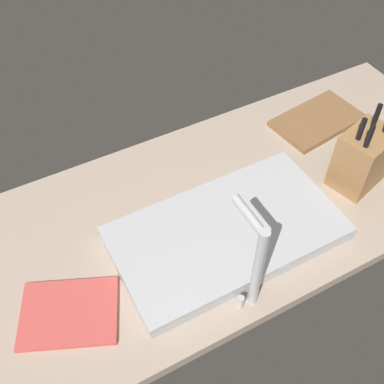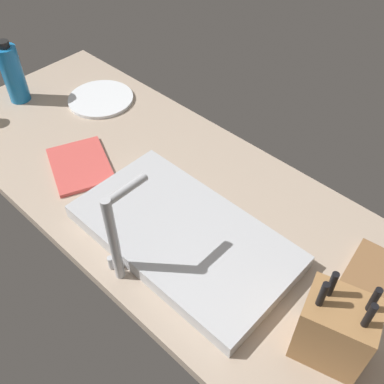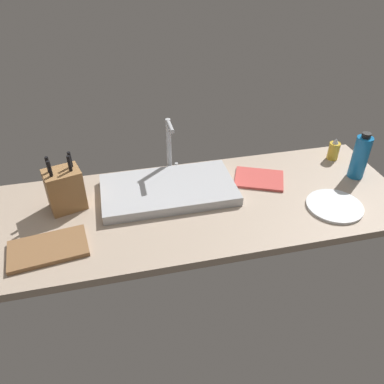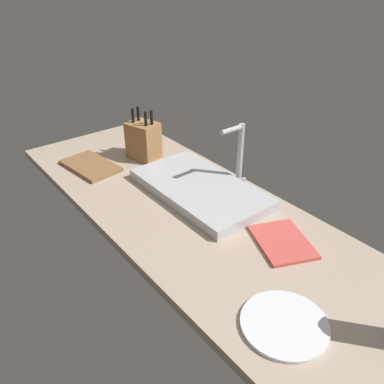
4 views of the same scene
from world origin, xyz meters
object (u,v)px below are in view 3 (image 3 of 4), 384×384
(knife_block, at_px, (65,189))
(faucet, at_px, (169,143))
(dinner_plate, at_px, (334,206))
(dish_towel, at_px, (259,179))
(sink_basin, at_px, (168,190))
(soap_bottle, at_px, (334,150))
(water_bottle, at_px, (360,157))
(cutting_board, at_px, (48,248))

(knife_block, bearing_deg, faucet, 4.20)
(knife_block, bearing_deg, dinner_plate, -28.91)
(faucet, distance_m, dish_towel, 0.45)
(sink_basin, xyz_separation_m, faucet, (0.04, 0.17, 0.14))
(soap_bottle, relative_size, water_bottle, 0.51)
(sink_basin, distance_m, faucet, 0.22)
(knife_block, xyz_separation_m, dish_towel, (0.87, 0.01, -0.09))
(sink_basin, bearing_deg, dish_towel, 1.69)
(soap_bottle, bearing_deg, dish_towel, -166.78)
(water_bottle, xyz_separation_m, dish_towel, (-0.46, 0.07, -0.10))
(faucet, distance_m, cutting_board, 0.70)
(cutting_board, relative_size, dish_towel, 1.26)
(faucet, height_order, dish_towel, faucet)
(sink_basin, xyz_separation_m, knife_block, (-0.43, 0.00, 0.07))
(cutting_board, xyz_separation_m, soap_bottle, (1.37, 0.37, 0.04))
(knife_block, bearing_deg, sink_basin, -15.93)
(sink_basin, relative_size, water_bottle, 2.58)
(cutting_board, bearing_deg, knife_block, 75.52)
(dish_towel, bearing_deg, dinner_plate, -48.63)
(faucet, relative_size, water_bottle, 1.21)
(sink_basin, distance_m, dinner_plate, 0.72)
(dinner_plate, xyz_separation_m, dish_towel, (-0.24, 0.27, 0.00))
(faucet, height_order, cutting_board, faucet)
(knife_block, relative_size, dish_towel, 1.10)
(knife_block, bearing_deg, water_bottle, -18.36)
(cutting_board, distance_m, dinner_plate, 1.17)
(water_bottle, bearing_deg, cutting_board, -171.99)
(sink_basin, distance_m, knife_block, 0.44)
(water_bottle, bearing_deg, dinner_plate, -138.11)
(soap_bottle, xyz_separation_m, dish_towel, (-0.44, -0.10, -0.04))
(sink_basin, xyz_separation_m, cutting_board, (-0.50, -0.26, -0.01))
(sink_basin, relative_size, soap_bottle, 5.08)
(faucet, bearing_deg, knife_block, -160.05)
(cutting_board, bearing_deg, sink_basin, 27.09)
(cutting_board, xyz_separation_m, dish_towel, (0.93, 0.27, -0.00))
(faucet, xyz_separation_m, water_bottle, (0.85, -0.23, -0.05))
(cutting_board, xyz_separation_m, dinner_plate, (1.17, -0.00, -0.00))
(sink_basin, distance_m, soap_bottle, 0.88)
(knife_block, bearing_deg, soap_bottle, -10.75)
(dish_towel, bearing_deg, sink_basin, -178.31)
(dinner_plate, bearing_deg, dish_towel, 131.37)
(faucet, xyz_separation_m, cutting_board, (-0.54, -0.43, -0.15))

